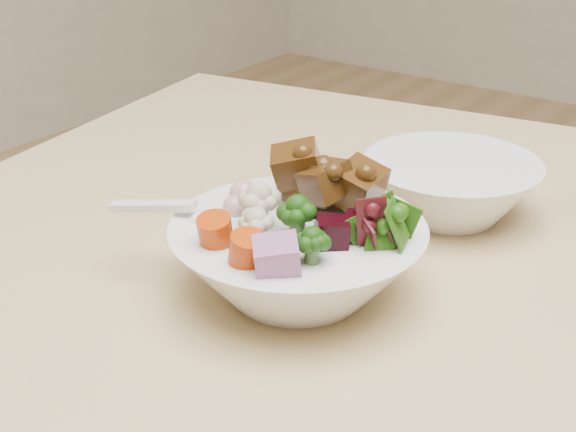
# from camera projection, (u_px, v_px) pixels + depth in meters

# --- Properties ---
(food_bowl) EXTENTS (0.20, 0.20, 0.11)m
(food_bowl) POSITION_uv_depth(u_px,v_px,m) (300.00, 255.00, 0.63)
(food_bowl) COLOR white
(food_bowl) RESTS_ON dining_table
(soup_spoon) EXTENTS (0.11, 0.05, 0.02)m
(soup_spoon) POSITION_uv_depth(u_px,v_px,m) (195.00, 217.00, 0.63)
(soup_spoon) COLOR white
(soup_spoon) RESTS_ON food_bowl
(side_bowl) EXTENTS (0.17, 0.17, 0.06)m
(side_bowl) POSITION_uv_depth(u_px,v_px,m) (450.00, 189.00, 0.76)
(side_bowl) COLOR white
(side_bowl) RESTS_ON dining_table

